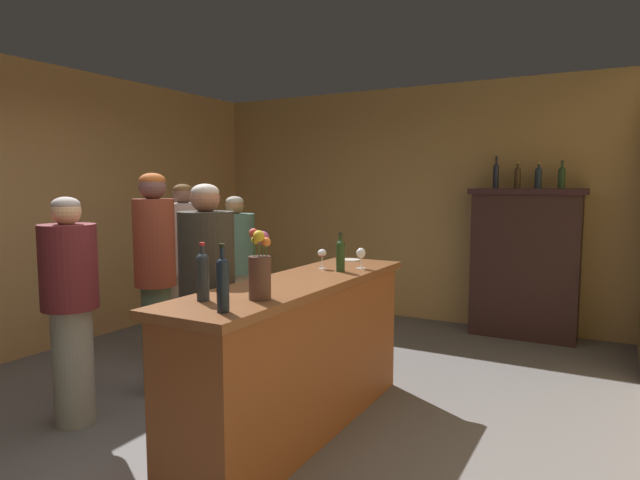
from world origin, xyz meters
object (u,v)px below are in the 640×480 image
object	(u,v)px
wine_bottle_syrah	(340,254)
display_bottle_left	(496,175)
display_bottle_center	(538,177)
wine_glass_front	(322,254)
patron_near_entrance	(155,271)
wine_bottle_chardonnay	(203,274)
wine_glass_mid	(361,254)
display_cabinet	(525,260)
cheese_plate	(351,260)
display_bottle_midleft	(518,177)
display_bottle_midright	(562,177)
bar_counter	(298,356)
patron_by_cabinet	(236,268)
patron_in_navy	(70,302)
flower_arrangement	(260,269)
wine_bottle_riesling	(223,282)
patron_tall	(207,295)
patron_redhead	(185,268)

from	to	relation	value
wine_bottle_syrah	display_bottle_left	size ratio (longest dim) A/B	0.81
wine_bottle_syrah	display_bottle_center	size ratio (longest dim) A/B	1.04
wine_glass_front	display_bottle_center	bearing A→B (deg)	66.04
display_bottle_left	patron_near_entrance	xyz separation A→B (m)	(-1.94, -3.04, -0.77)
wine_bottle_chardonnay	wine_glass_mid	size ratio (longest dim) A/B	2.04
display_bottle_center	patron_near_entrance	distance (m)	3.92
display_cabinet	cheese_plate	world-z (taller)	display_cabinet
display_bottle_midleft	display_bottle_center	size ratio (longest dim) A/B	1.03
display_bottle_midright	patron_near_entrance	size ratio (longest dim) A/B	0.17
wine_bottle_syrah	cheese_plate	xyz separation A→B (m)	(-0.17, 0.53, -0.12)
wine_glass_front	display_bottle_center	xyz separation A→B (m)	(1.15, 2.58, 0.59)
bar_counter	display_bottle_midleft	size ratio (longest dim) A/B	8.05
patron_by_cabinet	display_bottle_left	bearing A→B (deg)	95.92
patron_near_entrance	patron_by_cabinet	bearing A→B (deg)	112.42
patron_near_entrance	patron_in_navy	size ratio (longest dim) A/B	1.11
wine_bottle_syrah	patron_near_entrance	xyz separation A→B (m)	(-1.39, -0.41, -0.17)
flower_arrangement	display_bottle_center	world-z (taller)	display_bottle_center
display_cabinet	display_bottle_left	world-z (taller)	display_bottle_left
wine_bottle_syrah	display_bottle_center	distance (m)	2.86
flower_arrangement	cheese_plate	bearing A→B (deg)	97.70
display_bottle_left	wine_bottle_riesling	bearing A→B (deg)	-96.96
wine_glass_mid	patron_by_cabinet	size ratio (longest dim) A/B	0.10
wine_glass_front	patron_tall	bearing A→B (deg)	-126.64
bar_counter	patron_in_navy	bearing A→B (deg)	-155.31
wine_bottle_riesling	display_bottle_midright	world-z (taller)	display_bottle_midright
patron_redhead	wine_bottle_riesling	bearing A→B (deg)	-34.53
wine_bottle_chardonnay	patron_redhead	xyz separation A→B (m)	(-1.47, 1.43, -0.27)
display_bottle_left	wine_bottle_syrah	bearing A→B (deg)	-101.77
display_cabinet	patron_in_navy	distance (m)	4.40
flower_arrangement	cheese_plate	size ratio (longest dim) A/B	2.60
flower_arrangement	bar_counter	bearing A→B (deg)	101.87
display_cabinet	flower_arrangement	world-z (taller)	display_cabinet
wine_glass_front	patron_redhead	bearing A→B (deg)	173.83
wine_glass_mid	display_bottle_center	xyz separation A→B (m)	(0.90, 2.43, 0.59)
wine_glass_front	patron_tall	world-z (taller)	patron_tall
wine_glass_front	display_bottle_midright	distance (m)	2.98
display_bottle_midleft	patron_by_cabinet	bearing A→B (deg)	-140.97
patron_redhead	patron_in_navy	size ratio (longest dim) A/B	1.06
display_bottle_center	patron_tall	bearing A→B (deg)	-116.88
wine_bottle_chardonnay	display_bottle_center	world-z (taller)	display_bottle_center
display_cabinet	display_bottle_center	xyz separation A→B (m)	(0.10, 0.00, 0.88)
display_cabinet	wine_glass_mid	size ratio (longest dim) A/B	10.41
wine_bottle_chardonnay	patron_in_navy	xyz separation A→B (m)	(-1.28, 0.13, -0.31)
wine_bottle_riesling	patron_near_entrance	size ratio (longest dim) A/B	0.19
patron_tall	patron_by_cabinet	world-z (taller)	patron_tall
display_bottle_left	display_bottle_center	world-z (taller)	display_bottle_left
wine_bottle_chardonnay	patron_redhead	size ratio (longest dim) A/B	0.19
bar_counter	wine_bottle_riesling	bearing A→B (deg)	-81.39
wine_bottle_riesling	patron_near_entrance	bearing A→B (deg)	146.37
display_bottle_midleft	patron_tall	size ratio (longest dim) A/B	0.17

